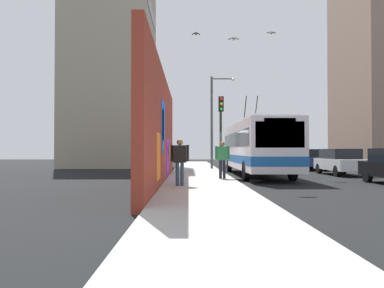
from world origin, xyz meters
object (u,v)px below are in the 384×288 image
at_px(pedestrian_near_wall, 180,158).
at_px(pedestrian_at_curb, 222,157).
at_px(parked_car_red, 287,157).
at_px(street_lamp, 214,116).
at_px(parked_car_navy, 307,159).
at_px(city_bus, 255,146).
at_px(parked_car_white, 340,161).
at_px(traffic_light, 221,122).

bearing_deg(pedestrian_near_wall, pedestrian_at_curb, -29.35).
height_order(parked_car_red, street_lamp, street_lamp).
height_order(pedestrian_near_wall, pedestrian_at_curb, pedestrian_near_wall).
bearing_deg(parked_car_navy, street_lamp, 98.88).
bearing_deg(pedestrian_near_wall, city_bus, -29.20).
distance_m(parked_car_white, pedestrian_at_curb, 8.85).
height_order(parked_car_red, pedestrian_at_curb, pedestrian_at_curb).
xyz_separation_m(parked_car_red, traffic_light, (-13.25, 7.35, 2.25)).
bearing_deg(city_bus, parked_car_red, -23.33).
relative_size(pedestrian_near_wall, street_lamp, 0.26).
bearing_deg(pedestrian_at_curb, street_lamp, -1.86).
height_order(parked_car_white, parked_car_navy, same).
relative_size(parked_car_navy, pedestrian_at_curb, 2.73).
xyz_separation_m(parked_car_white, parked_car_red, (11.71, -0.00, 0.00)).
height_order(city_bus, street_lamp, street_lamp).
xyz_separation_m(city_bus, pedestrian_at_curb, (-4.24, 2.36, -0.55)).
height_order(pedestrian_at_curb, street_lamp, street_lamp).
bearing_deg(parked_car_navy, parked_car_red, 0.00).
relative_size(parked_car_navy, pedestrian_near_wall, 2.71).
bearing_deg(city_bus, pedestrian_at_curb, 150.92).
relative_size(parked_car_white, parked_car_navy, 0.89).
height_order(parked_car_red, traffic_light, traffic_light).
distance_m(city_bus, street_lamp, 6.09).
height_order(parked_car_white, parked_car_red, same).
distance_m(parked_car_navy, pedestrian_at_curb, 13.05).
bearing_deg(pedestrian_at_curb, pedestrian_near_wall, 150.65).
xyz_separation_m(city_bus, street_lamp, (5.26, 2.05, 2.30)).
relative_size(parked_car_red, pedestrian_near_wall, 2.47).
distance_m(parked_car_navy, pedestrian_near_wall, 16.99).
distance_m(parked_car_white, street_lamp, 9.32).
bearing_deg(parked_car_red, city_bus, 156.67).
relative_size(parked_car_red, street_lamp, 0.64).
distance_m(parked_car_navy, street_lamp, 8.01).
distance_m(city_bus, parked_car_white, 5.29).
relative_size(city_bus, street_lamp, 1.72).
bearing_deg(parked_car_white, pedestrian_near_wall, 130.26).
height_order(city_bus, traffic_light, city_bus).
height_order(city_bus, parked_car_navy, city_bus).
height_order(city_bus, parked_car_red, city_bus).
height_order(parked_car_white, traffic_light, traffic_light).
distance_m(parked_car_white, parked_car_red, 11.71).
bearing_deg(traffic_light, pedestrian_near_wall, 161.71).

